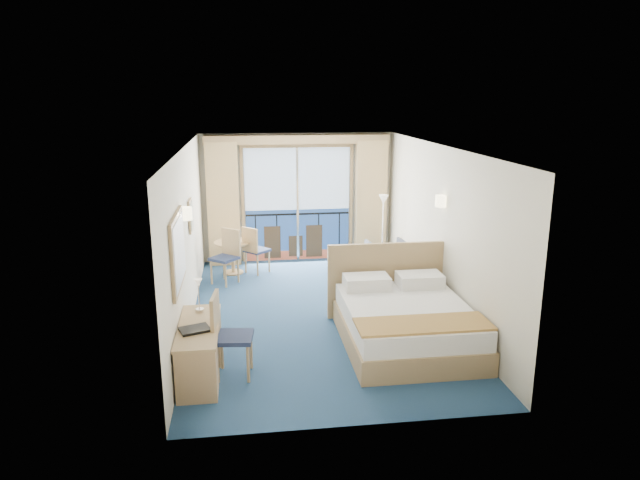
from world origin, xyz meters
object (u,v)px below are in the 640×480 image
at_px(bed, 405,321).
at_px(round_table, 233,249).
at_px(armchair, 388,258).
at_px(table_chair_a, 254,247).
at_px(desk_chair, 226,331).
at_px(nightstand, 420,290).
at_px(floor_lamp, 383,213).
at_px(desk, 197,362).
at_px(table_chair_b, 227,253).

relative_size(bed, round_table, 3.18).
bearing_deg(armchair, table_chair_a, -17.55).
bearing_deg(table_chair_a, desk_chair, 129.99).
height_order(nightstand, floor_lamp, floor_lamp).
bearing_deg(desk, bed, 19.42).
bearing_deg(nightstand, round_table, 144.29).
bearing_deg(round_table, desk_chair, -90.28).
bearing_deg(armchair, table_chair_b, -7.12).
bearing_deg(floor_lamp, desk_chair, -125.71).
relative_size(bed, table_chair_b, 2.24).
height_order(bed, nightstand, bed).
height_order(nightstand, table_chair_b, table_chair_b).
height_order(nightstand, armchair, armchair).
distance_m(nightstand, table_chair_b, 3.67).
bearing_deg(floor_lamp, armchair, -88.74).
xyz_separation_m(bed, armchair, (0.55, 3.12, 0.01)).
distance_m(bed, table_chair_a, 4.14).
height_order(nightstand, desk_chair, desk_chair).
xyz_separation_m(round_table, table_chair_a, (0.42, -0.07, 0.05)).
bearing_deg(armchair, bed, 72.58).
relative_size(bed, desk, 1.57).
distance_m(desk_chair, round_table, 4.32).
height_order(bed, armchair, bed).
relative_size(armchair, floor_lamp, 0.50).
bearing_deg(round_table, table_chair_a, -9.88).
distance_m(armchair, desk, 5.34).
distance_m(nightstand, table_chair_a, 3.51).
xyz_separation_m(desk_chair, table_chair_b, (-0.07, 3.76, -0.04)).
relative_size(desk_chair, round_table, 1.51).
height_order(desk, desk_chair, desk_chair).
xyz_separation_m(armchair, table_chair_b, (-3.12, -0.02, 0.23)).
distance_m(armchair, round_table, 3.08).
xyz_separation_m(round_table, table_chair_b, (-0.09, -0.56, 0.08)).
xyz_separation_m(nightstand, armchair, (-0.12, 1.73, 0.07)).
xyz_separation_m(armchair, floor_lamp, (-0.01, 0.45, 0.81)).
distance_m(nightstand, floor_lamp, 2.35).
height_order(floor_lamp, table_chair_a, floor_lamp).
bearing_deg(floor_lamp, nightstand, -86.62).
distance_m(bed, nightstand, 1.55).
distance_m(desk, desk_chair, 0.54).
distance_m(round_table, table_chair_a, 0.43).
distance_m(nightstand, armchair, 1.73).
distance_m(round_table, table_chair_b, 0.57).
relative_size(desk_chair, table_chair_b, 1.07).
height_order(desk, table_chair_a, table_chair_a).
bearing_deg(desk_chair, table_chair_b, 7.54).
xyz_separation_m(nightstand, table_chair_a, (-2.73, 2.19, 0.26)).
relative_size(bed, table_chair_a, 2.40).
distance_m(armchair, table_chair_a, 2.66).
bearing_deg(bed, desk, -160.58).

